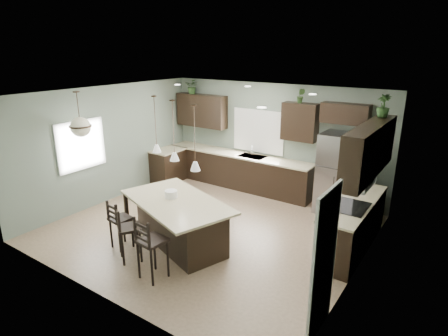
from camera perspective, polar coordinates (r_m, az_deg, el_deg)
ground at (r=8.00m, az=-2.24°, el=-9.16°), size 6.00×6.00×0.00m
pantry_door at (r=5.08m, az=14.95°, el=-13.82°), size 0.04×0.82×2.04m
window_back at (r=9.87m, az=5.29°, el=5.61°), size 1.35×0.02×1.00m
window_left at (r=9.01m, az=-21.01°, el=3.29°), size 0.02×1.10×1.00m
left_return_cabs at (r=10.66m, az=-8.51°, el=0.30°), size 0.60×0.90×0.90m
left_return_countertop at (r=10.52m, az=-8.55°, el=2.72°), size 0.66×0.96×0.04m
back_lower_cabs at (r=10.15m, az=2.10°, el=-0.43°), size 4.20×0.60×0.90m
back_countertop at (r=9.99m, az=2.07°, el=2.10°), size 4.20×0.66×0.04m
sink_inset at (r=9.76m, az=4.31°, el=1.78°), size 0.70×0.45×0.01m
faucet at (r=9.70m, az=4.24°, el=2.56°), size 0.02×0.02×0.28m
back_upper_left at (r=10.62m, az=-3.43°, el=8.72°), size 1.55×0.34×0.90m
back_upper_right at (r=9.14m, az=11.49°, el=6.90°), size 0.85×0.34×0.90m
fridge_header at (r=8.74m, az=17.99°, el=7.90°), size 1.05×0.34×0.45m
right_lower_cabs at (r=7.48m, az=19.04°, el=-8.39°), size 0.60×2.35×0.90m
right_countertop at (r=7.30m, az=19.27°, el=-5.04°), size 0.66×2.35×0.04m
cooktop at (r=7.04m, az=18.67°, el=-5.60°), size 0.58×0.75×0.02m
wall_oven_front at (r=7.31m, az=16.13°, el=-8.72°), size 0.01×0.72×0.60m
right_upper_cabs at (r=6.94m, az=21.31°, el=2.58°), size 0.34×2.35×0.90m
microwave at (r=6.81m, az=19.98°, el=-1.09°), size 0.40×0.75×0.40m
refrigerator at (r=8.79m, az=17.19°, el=-0.91°), size 0.90×0.74×1.85m
kitchen_island at (r=7.22m, az=-7.13°, el=-8.36°), size 2.56×1.96×0.92m
serving_dish at (r=7.16m, az=-8.08°, el=-3.94°), size 0.24×0.24×0.14m
bar_stool_left at (r=7.34m, az=-15.43°, el=-8.22°), size 0.41×0.41×0.97m
bar_stool_center at (r=6.88m, az=-14.18°, el=-9.66°), size 0.53×0.53×1.04m
bar_stool_right at (r=6.29m, az=-10.84°, el=-11.80°), size 0.45×0.45×1.12m
pendant_left at (r=7.24m, az=-10.41°, el=6.55°), size 0.17×0.17×1.10m
pendant_center at (r=6.63m, az=-7.72°, el=5.64°), size 0.17×0.17×1.10m
pendant_right at (r=6.04m, az=-4.50°, el=4.54°), size 0.17×0.17×1.10m
chandelier at (r=8.38m, az=-21.24°, el=7.65°), size 0.46×0.46×0.96m
plant_back_left at (r=10.69m, az=-4.84°, el=12.28°), size 0.41×0.37×0.40m
plant_back_right at (r=9.02m, az=11.63°, el=10.73°), size 0.20×0.17×0.34m
plant_right_wall at (r=7.60m, az=23.13°, el=8.70°), size 0.28×0.28×0.42m
room_shell at (r=7.39m, az=-2.39°, el=2.66°), size 6.00×6.00×6.00m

